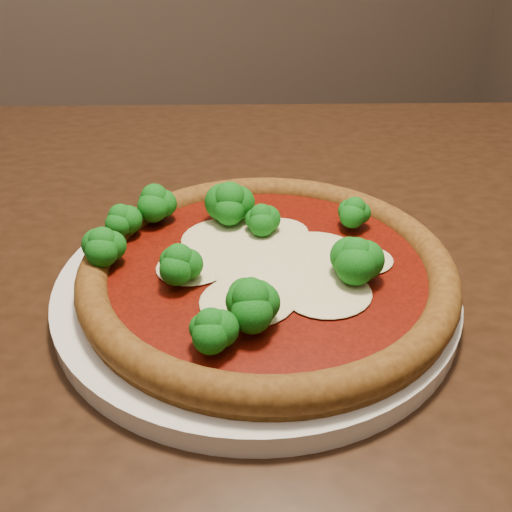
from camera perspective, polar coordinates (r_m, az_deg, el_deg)
name	(u,v)px	position (r m, az deg, el deg)	size (l,w,h in m)	color
dining_table	(294,326)	(0.61, 3.84, -7.05)	(1.42, 1.21, 0.75)	black
plate	(256,286)	(0.49, 0.00, -3.04)	(0.34, 0.34, 0.02)	silver
pizza	(262,265)	(0.47, 0.60, -0.88)	(0.31, 0.31, 0.06)	brown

